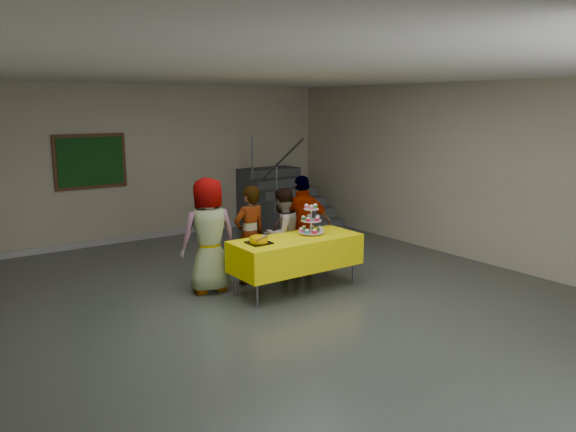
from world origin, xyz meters
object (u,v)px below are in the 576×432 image
bake_table (296,252)px  schoolchild_c (282,234)px  schoolchild_b (250,235)px  bear_cake (259,239)px  staircase (283,207)px  schoolchild_d (303,226)px  noticeboard (91,161)px  cupcake_stand (311,223)px  schoolchild_a (209,235)px

bake_table → schoolchild_c: (0.14, 0.56, 0.14)m
schoolchild_b → bear_cake: bearing=65.1°
staircase → schoolchild_b: bearing=-132.4°
schoolchild_d → noticeboard: size_ratio=1.20×
bake_table → staircase: size_ratio=0.78×
noticeboard → staircase: bearing=-12.7°
bake_table → staircase: (2.11, 3.37, -0.07)m
bake_table → bear_cake: 0.67m
cupcake_stand → schoolchild_d: schoolchild_d is taller
staircase → noticeboard: (-3.71, 0.84, 1.11)m
bake_table → staircase: bearing=57.9°
bake_table → schoolchild_a: size_ratio=1.15×
schoolchild_d → staircase: size_ratio=0.65×
cupcake_stand → schoolchild_b: (-0.69, 0.58, -0.20)m
bake_table → cupcake_stand: 0.50m
staircase → bake_table: bearing=-122.1°
schoolchild_d → noticeboard: (-2.11, 3.68, 0.82)m
cupcake_stand → staircase: 3.79m
cupcake_stand → bear_cake: (-0.93, -0.05, -0.11)m
cupcake_stand → schoolchild_a: size_ratio=0.27×
schoolchild_b → noticeboard: (-1.22, 3.56, 0.86)m
schoolchild_c → bear_cake: bearing=26.4°
cupcake_stand → schoolchild_d: bearing=66.8°
bear_cake → schoolchild_c: size_ratio=0.26×
staircase → schoolchild_a: bearing=-139.3°
noticeboard → bear_cake: bearing=-76.7°
bear_cake → schoolchild_a: schoolchild_a is taller
staircase → schoolchild_d: bearing=-119.4°
schoolchild_b → schoolchild_a: bearing=-6.1°
schoolchild_a → schoolchild_b: bearing=-175.9°
bear_cake → staircase: size_ratio=0.15×
bear_cake → cupcake_stand: bearing=2.8°
cupcake_stand → schoolchild_d: (0.20, 0.46, -0.15)m
cupcake_stand → schoolchild_b: schoolchild_b is taller
schoolchild_a → staircase: size_ratio=0.68×
staircase → noticeboard: 3.96m
schoolchild_a → schoolchild_d: size_ratio=1.05×
cupcake_stand → staircase: staircase is taller
bear_cake → staircase: bearing=50.9°
schoolchild_d → schoolchild_a: bearing=15.5°
schoolchild_b → schoolchild_d: schoolchild_d is taller
cupcake_stand → schoolchild_c: size_ratio=0.32×
staircase → noticeboard: bearing=167.3°
schoolchild_a → schoolchild_b: schoolchild_a is taller
staircase → noticeboard: noticeboard is taller
schoolchild_c → staircase: (1.97, 2.80, -0.21)m
bear_cake → staircase: 4.33m
cupcake_stand → bake_table: bearing=-168.7°
schoolchild_d → schoolchild_c: bearing=14.6°
bake_table → cupcake_stand: cupcake_stand is taller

